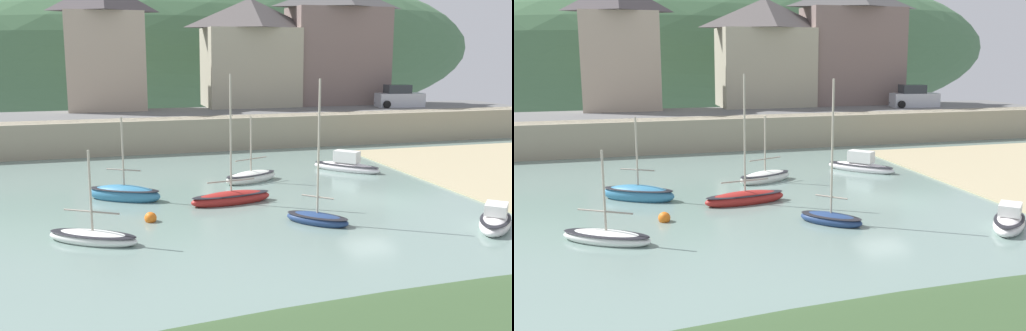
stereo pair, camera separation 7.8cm
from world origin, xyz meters
TOP-DOWN VIEW (x-y plane):
  - quay_seawall at (0.00, 17.50)m, footprint 48.00×9.40m
  - hillside_backdrop at (1.16, 55.20)m, footprint 80.00×44.00m
  - waterfront_building_left at (-11.65, 25.20)m, footprint 6.53×4.99m
  - waterfront_building_centre at (0.81, 25.20)m, footprint 8.40×5.52m
  - waterfront_building_right at (9.14, 25.20)m, footprint 9.17×4.93m
  - sailboat_far_left at (-4.04, -3.19)m, footprint 2.76×2.80m
  - sailboat_nearest_shore at (2.79, -5.90)m, footprint 3.13×3.25m
  - sailboat_blue_trim at (-4.59, 5.44)m, footprint 3.61×2.44m
  - sailboat_tall_mast at (1.85, 6.74)m, footprint 3.72×3.92m
  - motorboat_with_cabin at (-6.79, 1.08)m, footprint 4.19×1.72m
  - rowboat_small_beached at (-11.70, 3.17)m, footprint 3.88×2.94m
  - sailboat_white_hull at (-13.28, -3.22)m, footprint 3.79×2.95m
  - parked_car_near_slipway at (13.20, 20.70)m, footprint 4.27×2.18m
  - mooring_buoy at (-10.86, -1.00)m, footprint 0.53×0.53m

SIDE VIEW (x-z plane):
  - mooring_buoy at x=-10.86m, z-range -0.11..0.42m
  - sailboat_white_hull at x=-13.28m, z-range -1.65..2.09m
  - sailboat_far_left at x=-4.04m, z-range -2.87..3.39m
  - sailboat_blue_trim at x=-4.59m, z-range -1.68..2.20m
  - motorboat_with_cabin at x=-6.79m, z-range -2.90..3.46m
  - sailboat_nearest_shore at x=2.79m, z-range -0.31..0.93m
  - rowboat_small_beached at x=-11.70m, z-range -1.86..2.47m
  - sailboat_tall_mast at x=1.85m, z-range -0.36..1.04m
  - quay_seawall at x=0.00m, z-range 0.16..2.56m
  - parked_car_near_slipway at x=13.20m, z-range 2.23..4.18m
  - waterfront_building_centre at x=0.81m, z-range 2.49..11.88m
  - hillside_backdrop at x=1.16m, z-range -3.31..18.77m
  - waterfront_building_left at x=-11.65m, z-range 2.51..13.00m
  - waterfront_building_right at x=9.14m, z-range 2.49..13.44m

